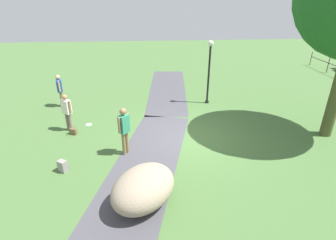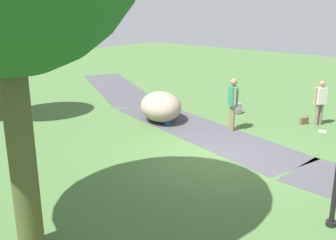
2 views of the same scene
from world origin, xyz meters
name	(u,v)px [view 1 (image 1 of 2)]	position (x,y,z in m)	size (l,w,h in m)	color
ground_plane	(188,137)	(0.00, 0.00, 0.00)	(48.00, 48.00, 0.00)	#476B37
footpath_segment_near	(168,89)	(-6.02, -0.37, 0.00)	(8.16, 2.83, 0.01)	#48464E
footpath_segment_mid	(145,166)	(1.84, -1.75, 0.00)	(8.27, 4.06, 0.01)	#48464E
lamp_post	(209,65)	(-3.67, 1.55, 2.01)	(0.28, 0.28, 3.22)	black
lawn_boulder	(143,188)	(3.59, -1.77, 0.53)	(2.50, 2.42, 1.06)	tan
woman_with_handbag	(67,110)	(-1.07, -4.93, 0.92)	(0.40, 0.45, 1.59)	#7E6A60
man_near_boulder	(124,128)	(0.98, -2.43, 1.04)	(0.43, 0.41, 1.78)	olive
passerby_on_path	(60,88)	(-3.80, -5.98, 0.95)	(0.50, 0.33, 1.65)	olive
handbag_on_grass	(73,131)	(-0.65, -4.70, 0.14)	(0.36, 0.36, 0.31)	brown
backpack_by_boulder	(153,185)	(3.10, -1.51, 0.19)	(0.33, 0.33, 0.40)	navy
spare_backpack_on_lawn	(63,166)	(1.90, -4.41, 0.19)	(0.35, 0.34, 0.40)	gray
frisbee_on_grass	(89,125)	(-1.48, -4.23, 0.01)	(0.26, 0.26, 0.02)	white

